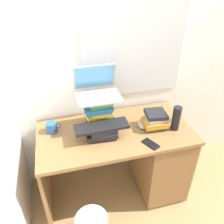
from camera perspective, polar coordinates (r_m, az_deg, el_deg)
ground_plane at (r=2.41m, az=0.67°, el=-18.88°), size 6.00×6.00×0.00m
wall_back at (r=1.95m, az=-1.98°, el=15.11°), size 6.00×0.06×2.60m
desk at (r=2.17m, az=9.15°, el=-10.81°), size 1.27×0.65×0.74m
book_stack_tall at (r=1.86m, az=-3.21°, el=-0.18°), size 0.25×0.19×0.27m
book_stack_keyboard_riser at (r=1.79m, az=-2.55°, el=-5.16°), size 0.24×0.16×0.10m
book_stack_side at (r=1.92m, az=10.87°, el=-1.99°), size 0.21×0.19×0.14m
laptop at (r=1.81m, az=-3.81°, el=5.91°), size 0.34×0.30×0.23m
keyboard at (r=1.75m, az=-2.61°, el=-3.64°), size 0.42×0.15×0.02m
computer_mouse at (r=1.93m, az=7.37°, el=-3.29°), size 0.06×0.10×0.04m
mug at (r=1.91m, az=-14.97°, el=-3.73°), size 0.12×0.09×0.09m
water_bottle at (r=1.92m, az=15.84°, el=-1.54°), size 0.07×0.07×0.21m
cell_phone at (r=1.77m, az=9.71°, el=-7.92°), size 0.12×0.15×0.01m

